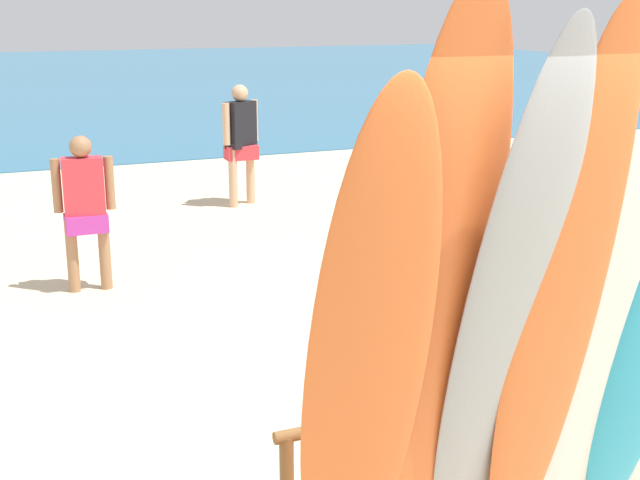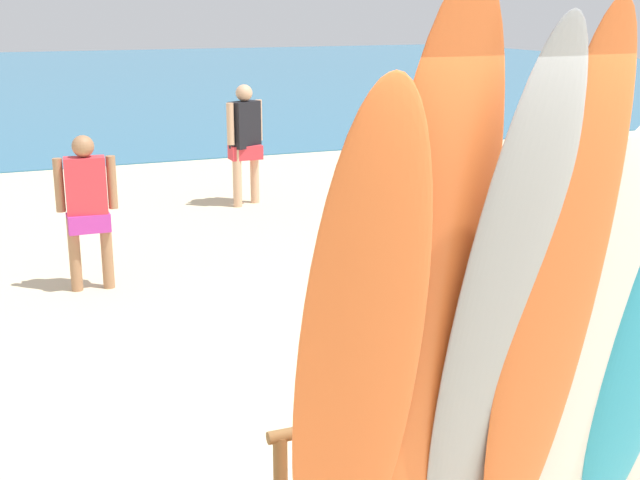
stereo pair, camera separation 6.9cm
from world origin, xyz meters
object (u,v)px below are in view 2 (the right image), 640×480
at_px(surfboard_rack, 496,419).
at_px(beach_chair_red, 601,258).
at_px(surfboard_orange_0, 358,373).
at_px(beachgoer_strolling, 245,136).
at_px(surfboard_grey_2, 496,329).
at_px(surfboard_orange_1, 425,319).
at_px(surfboard_orange_3, 551,316).
at_px(beachgoer_near_rack, 465,185).
at_px(beachgoer_by_water, 87,202).
at_px(surfboard_white_4, 592,351).

relative_size(surfboard_rack, beach_chair_red, 2.95).
height_order(surfboard_orange_0, beachgoer_strolling, surfboard_orange_0).
bearing_deg(surfboard_grey_2, surfboard_orange_1, 167.95).
bearing_deg(surfboard_orange_3, beachgoer_near_rack, 61.50).
height_order(surfboard_grey_2, surfboard_orange_3, surfboard_orange_3).
distance_m(surfboard_rack, surfboard_orange_3, 0.98).
bearing_deg(surfboard_rack, beach_chair_red, 42.05).
bearing_deg(beachgoer_by_water, beachgoer_strolling, -124.49).
height_order(surfboard_rack, beach_chair_red, beach_chair_red).
bearing_deg(surfboard_rack, surfboard_grey_2, -126.85).
bearing_deg(surfboard_orange_3, surfboard_orange_0, 177.44).
relative_size(surfboard_orange_3, beach_chair_red, 3.22).
bearing_deg(beachgoer_near_rack, surfboard_white_4, -77.79).
bearing_deg(surfboard_rack, surfboard_orange_0, -152.86).
distance_m(surfboard_orange_1, beachgoer_by_water, 5.30).
xyz_separation_m(surfboard_orange_1, surfboard_white_4, (0.91, 0.02, -0.30)).
distance_m(surfboard_grey_2, beachgoer_strolling, 8.33).
xyz_separation_m(surfboard_grey_2, beachgoer_strolling, (1.41, 8.20, -0.38)).
bearing_deg(surfboard_orange_1, surfboard_grey_2, -9.25).
relative_size(surfboard_orange_1, surfboard_orange_3, 1.03).
bearing_deg(beachgoer_strolling, beachgoer_near_rack, -102.43).
xyz_separation_m(surfboard_orange_3, beachgoer_strolling, (1.13, 8.21, -0.41)).
xyz_separation_m(surfboard_rack, beachgoer_near_rack, (2.00, 3.62, 0.41)).
height_order(surfboard_orange_3, beach_chair_red, surfboard_orange_3).
bearing_deg(beachgoer_by_water, surfboard_white_4, 113.44).
bearing_deg(beach_chair_red, surfboard_orange_1, -160.68).
distance_m(surfboard_orange_0, surfboard_orange_3, 0.93).
relative_size(beachgoer_strolling, beachgoer_near_rack, 0.98).
height_order(beachgoer_strolling, beachgoer_by_water, beachgoer_strolling).
distance_m(surfboard_orange_0, beachgoer_strolling, 8.45).
bearing_deg(surfboard_orange_3, surfboard_grey_2, 176.06).
bearing_deg(surfboard_rack, surfboard_orange_1, -145.58).
distance_m(surfboard_rack, beachgoer_strolling, 7.72).
xyz_separation_m(beachgoer_by_water, beachgoer_near_rack, (3.49, -1.09, 0.10)).
xyz_separation_m(surfboard_orange_1, surfboard_orange_3, (0.60, -0.06, -0.05)).
distance_m(surfboard_orange_0, beachgoer_near_rack, 5.18).
xyz_separation_m(surfboard_grey_2, surfboard_white_4, (0.59, 0.07, -0.22)).
xyz_separation_m(surfboard_orange_0, surfboard_white_4, (1.23, 0.06, -0.12)).
height_order(surfboard_white_4, beachgoer_near_rack, surfboard_white_4).
height_order(surfboard_orange_0, surfboard_grey_2, surfboard_grey_2).
bearing_deg(surfboard_orange_3, surfboard_white_4, 12.99).
relative_size(surfboard_rack, surfboard_grey_2, 0.93).
xyz_separation_m(surfboard_white_4, beach_chair_red, (2.68, 3.06, -0.69)).
xyz_separation_m(surfboard_rack, surfboard_orange_0, (-1.06, -0.54, 0.67)).
height_order(surfboard_rack, beachgoer_by_water, beachgoer_by_water).
relative_size(surfboard_white_4, beachgoer_near_rack, 1.34).
relative_size(beachgoer_by_water, beach_chair_red, 1.76).
bearing_deg(beachgoer_near_rack, beachgoer_by_water, -161.10).
height_order(surfboard_rack, surfboard_orange_3, surfboard_orange_3).
height_order(surfboard_orange_1, surfboard_orange_3, surfboard_orange_1).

